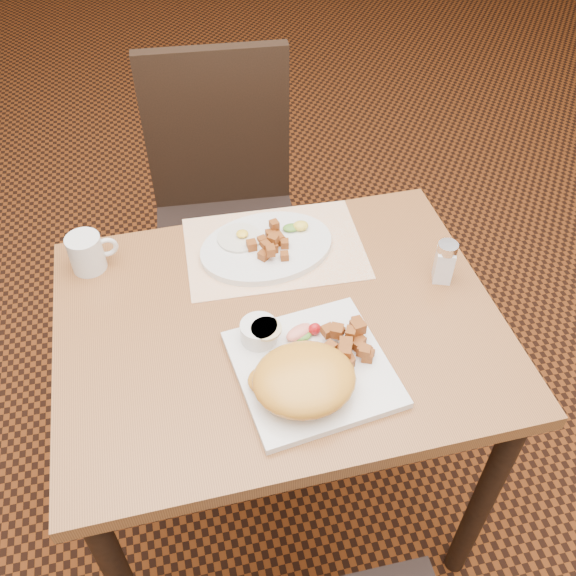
% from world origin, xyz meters
% --- Properties ---
extents(ground, '(8.00, 8.00, 0.00)m').
position_xyz_m(ground, '(0.00, 0.00, 0.00)').
color(ground, black).
rests_on(ground, ground).
extents(table, '(0.90, 0.70, 0.75)m').
position_xyz_m(table, '(0.00, 0.00, 0.64)').
color(table, '#92582D').
rests_on(table, ground).
extents(chair_far, '(0.46, 0.47, 0.97)m').
position_xyz_m(chair_far, '(-0.01, 0.68, 0.54)').
color(chair_far, black).
rests_on(chair_far, ground).
extents(placemat, '(0.41, 0.30, 0.00)m').
position_xyz_m(placemat, '(0.04, 0.22, 0.75)').
color(placemat, white).
rests_on(placemat, table).
extents(plate_square, '(0.31, 0.31, 0.02)m').
position_xyz_m(plate_square, '(0.03, -0.14, 0.76)').
color(plate_square, silver).
rests_on(plate_square, table).
extents(plate_oval, '(0.33, 0.26, 0.02)m').
position_xyz_m(plate_oval, '(0.02, 0.21, 0.76)').
color(plate_oval, silver).
rests_on(plate_oval, placemat).
extents(hollandaise_mound, '(0.19, 0.17, 0.07)m').
position_xyz_m(hollandaise_mound, '(0.00, -0.19, 0.80)').
color(hollandaise_mound, gold).
rests_on(hollandaise_mound, plate_square).
extents(ramekin, '(0.08, 0.08, 0.04)m').
position_xyz_m(ramekin, '(-0.05, -0.05, 0.79)').
color(ramekin, silver).
rests_on(ramekin, plate_square).
extents(garnish_sq, '(0.08, 0.05, 0.03)m').
position_xyz_m(garnish_sq, '(0.03, -0.06, 0.78)').
color(garnish_sq, '#387223').
rests_on(garnish_sq, plate_square).
extents(fried_egg, '(0.10, 0.10, 0.02)m').
position_xyz_m(fried_egg, '(-0.03, 0.25, 0.77)').
color(fried_egg, white).
rests_on(fried_egg, plate_oval).
extents(garnish_ov, '(0.06, 0.03, 0.02)m').
position_xyz_m(garnish_ov, '(0.10, 0.25, 0.78)').
color(garnish_ov, '#387223').
rests_on(garnish_ov, plate_oval).
extents(salt_shaker, '(0.05, 0.05, 0.10)m').
position_xyz_m(salt_shaker, '(0.37, 0.03, 0.80)').
color(salt_shaker, white).
rests_on(salt_shaker, table).
extents(coffee_mug, '(0.11, 0.07, 0.08)m').
position_xyz_m(coffee_mug, '(-0.37, 0.25, 0.79)').
color(coffee_mug, silver).
rests_on(coffee_mug, table).
extents(home_fries_sq, '(0.10, 0.11, 0.04)m').
position_xyz_m(home_fries_sq, '(0.11, -0.13, 0.78)').
color(home_fries_sq, '#964B18').
rests_on(home_fries_sq, plate_square).
extents(home_fries_ov, '(0.10, 0.11, 0.04)m').
position_xyz_m(home_fries_ov, '(0.03, 0.20, 0.78)').
color(home_fries_ov, '#964B18').
rests_on(home_fries_ov, plate_oval).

